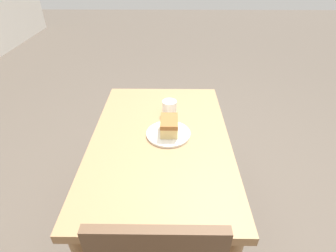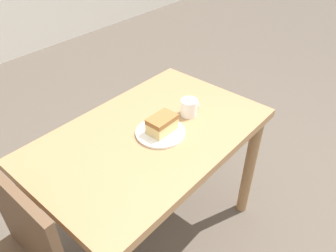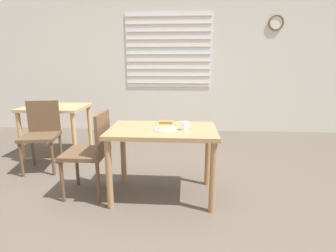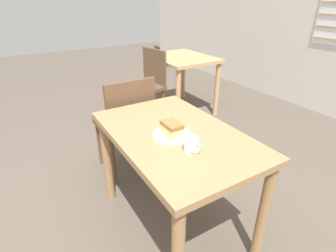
% 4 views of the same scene
% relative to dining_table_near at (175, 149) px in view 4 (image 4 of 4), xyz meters
% --- Properties ---
extents(ground_plane, '(14.00, 14.00, 0.00)m').
position_rel_dining_table_near_xyz_m(ground_plane, '(-0.00, -0.27, -0.61)').
color(ground_plane, brown).
extents(dining_table_near, '(1.05, 0.67, 0.72)m').
position_rel_dining_table_near_xyz_m(dining_table_near, '(0.00, 0.00, 0.00)').
color(dining_table_near, '#9E754C').
rests_on(dining_table_near, ground_plane).
extents(dining_table_far, '(0.87, 0.70, 0.73)m').
position_rel_dining_table_near_xyz_m(dining_table_far, '(-1.68, 1.17, -0.00)').
color(dining_table_far, tan).
rests_on(dining_table_far, ground_plane).
extents(chair_near_window, '(0.42, 0.42, 0.88)m').
position_rel_dining_table_near_xyz_m(chair_near_window, '(-0.73, -0.01, -0.12)').
color(chair_near_window, brown).
rests_on(chair_near_window, ground_plane).
extents(chair_far_corner, '(0.49, 0.49, 0.88)m').
position_rel_dining_table_near_xyz_m(chair_far_corner, '(-1.61, 0.62, -0.12)').
color(chair_far_corner, brown).
rests_on(chair_far_corner, ground_plane).
extents(plate, '(0.22, 0.22, 0.01)m').
position_rel_dining_table_near_xyz_m(plate, '(0.03, -0.04, 0.12)').
color(plate, white).
rests_on(plate, dining_table_near).
extents(cake_slice, '(0.13, 0.08, 0.07)m').
position_rel_dining_table_near_xyz_m(cake_slice, '(0.03, -0.04, 0.16)').
color(cake_slice, '#E0C67F').
rests_on(cake_slice, plate).
extents(coffee_mug, '(0.08, 0.08, 0.08)m').
position_rel_dining_table_near_xyz_m(coffee_mug, '(0.22, -0.04, 0.15)').
color(coffee_mug, white).
rests_on(coffee_mug, dining_table_near).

